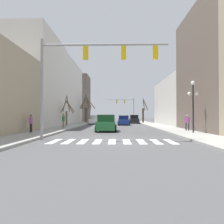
{
  "coord_description": "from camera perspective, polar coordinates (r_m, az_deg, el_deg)",
  "views": [
    {
      "loc": [
        0.27,
        -14.04,
        1.61
      ],
      "look_at": [
        -0.49,
        23.13,
        2.2
      ],
      "focal_mm": 35.0,
      "sensor_mm": 36.0,
      "label": 1
    }
  ],
  "objects": [
    {
      "name": "car_parked_left_mid",
      "position": [
        44.15,
        5.76,
        -1.96
      ],
      "size": [
        1.97,
        4.14,
        1.72
      ],
      "rotation": [
        0.0,
        0.0,
        1.57
      ],
      "color": "black",
      "rests_on": "ground_plane"
    },
    {
      "name": "street_lamp_right_corner",
      "position": [
        19.95,
        20.41,
        3.93
      ],
      "size": [
        0.95,
        0.36,
        4.43
      ],
      "color": "black",
      "rests_on": "sidewalk_right"
    },
    {
      "name": "sidewalk_left",
      "position": [
        15.59,
        -24.09,
        -6.49
      ],
      "size": [
        2.87,
        90.0,
        0.15
      ],
      "color": "#9E9E99",
      "rests_on": "ground_plane"
    },
    {
      "name": "pedestrian_on_right_sidewalk",
      "position": [
        20.22,
        -20.43,
        -2.38
      ],
      "size": [
        0.21,
        0.67,
        1.56
      ],
      "rotation": [
        0.0,
        0.0,
        1.57
      ],
      "color": "black",
      "rests_on": "sidewalk_left"
    },
    {
      "name": "building_row_right",
      "position": [
        25.93,
        25.3,
        7.58
      ],
      "size": [
        6.0,
        35.18,
        12.58
      ],
      "color": "tan",
      "rests_on": "ground_plane"
    },
    {
      "name": "street_tree_right_near",
      "position": [
        46.15,
        8.27,
        0.01
      ],
      "size": [
        1.34,
        3.97,
        5.07
      ],
      "color": "#473828",
      "rests_on": "sidewalk_right"
    },
    {
      "name": "pedestrian_waiting_at_curb",
      "position": [
        22.38,
        19.07,
        -2.26
      ],
      "size": [
        0.54,
        0.51,
        1.54
      ],
      "rotation": [
        0.0,
        0.0,
        2.39
      ],
      "color": "#282D47",
      "rests_on": "sidewalk_right"
    },
    {
      "name": "car_driving_toward_lane",
      "position": [
        22.31,
        -1.48,
        -3.03
      ],
      "size": [
        2.07,
        4.39,
        1.69
      ],
      "rotation": [
        0.0,
        0.0,
        -1.57
      ],
      "color": "#236B38",
      "rests_on": "ground_plane"
    },
    {
      "name": "ground_plane",
      "position": [
        14.13,
        0.08,
        -7.46
      ],
      "size": [
        240.0,
        240.0,
        0.0
      ],
      "primitive_type": "plane",
      "color": "#4C4C4F"
    },
    {
      "name": "car_parked_left_near",
      "position": [
        45.81,
        -1.74,
        -2.01
      ],
      "size": [
        2.08,
        4.23,
        1.56
      ],
      "rotation": [
        0.0,
        0.0,
        -1.57
      ],
      "color": "white",
      "rests_on": "ground_plane"
    },
    {
      "name": "traffic_signal_far",
      "position": [
        55.41,
        3.67,
        1.96
      ],
      "size": [
        6.76,
        0.28,
        6.02
      ],
      "color": "gray",
      "rests_on": "ground_plane"
    },
    {
      "name": "traffic_signal_near",
      "position": [
        14.75,
        -6.19,
        12.42
      ],
      "size": [
        8.4,
        0.28,
        6.67
      ],
      "color": "gray",
      "rests_on": "ground_plane"
    },
    {
      "name": "car_driving_away_lane",
      "position": [
        28.59,
        -1.48,
        -2.65
      ],
      "size": [
        1.97,
        4.87,
        1.58
      ],
      "rotation": [
        0.0,
        0.0,
        -1.57
      ],
      "color": "silver",
      "rests_on": "ground_plane"
    },
    {
      "name": "car_parked_right_mid",
      "position": [
        40.84,
        -4.42,
        -2.1
      ],
      "size": [
        2.17,
        4.56,
        1.63
      ],
      "rotation": [
        0.0,
        0.0,
        1.57
      ],
      "color": "white",
      "rests_on": "ground_plane"
    },
    {
      "name": "crosswalk_stripes",
      "position": [
        13.6,
        0.03,
        -7.71
      ],
      "size": [
        7.65,
        2.6,
        0.01
      ],
      "color": "white",
      "rests_on": "ground_plane"
    },
    {
      "name": "sidewalk_right",
      "position": [
        15.37,
        24.61,
        -6.57
      ],
      "size": [
        2.87,
        90.0,
        0.15
      ],
      "color": "#9E9E99",
      "rests_on": "ground_plane"
    },
    {
      "name": "building_row_left",
      "position": [
        41.48,
        -14.33,
        4.51
      ],
      "size": [
        6.0,
        59.2,
        13.12
      ],
      "color": "tan",
      "rests_on": "ground_plane"
    },
    {
      "name": "car_parked_right_near",
      "position": [
        36.55,
        3.02,
        -2.25
      ],
      "size": [
        1.97,
        4.37,
        1.61
      ],
      "rotation": [
        0.0,
        0.0,
        1.57
      ],
      "color": "navy",
      "rests_on": "ground_plane"
    },
    {
      "name": "street_tree_right_far",
      "position": [
        48.11,
        -6.92,
        0.83
      ],
      "size": [
        2.28,
        3.1,
        6.3
      ],
      "color": "brown",
      "rests_on": "sidewalk_left"
    },
    {
      "name": "street_tree_right_mid",
      "position": [
        31.75,
        -11.71,
        0.09
      ],
      "size": [
        1.92,
        1.61,
        4.33
      ],
      "color": "brown",
      "rests_on": "sidewalk_left"
    },
    {
      "name": "street_tree_left_mid",
      "position": [
        44.79,
        -6.57,
        0.62
      ],
      "size": [
        3.05,
        2.72,
        5.42
      ],
      "color": "brown",
      "rests_on": "sidewalk_left"
    },
    {
      "name": "pedestrian_on_left_sidewalk",
      "position": [
        25.66,
        -12.56,
        -1.89
      ],
      "size": [
        0.23,
        0.73,
        1.71
      ],
      "rotation": [
        0.0,
        0.0,
        1.55
      ],
      "color": "#7A705B",
      "rests_on": "sidewalk_left"
    }
  ]
}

